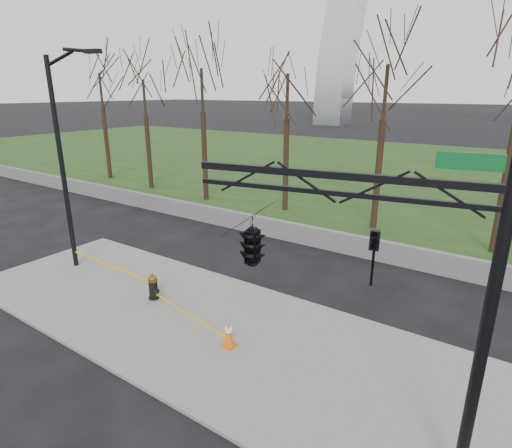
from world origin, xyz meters
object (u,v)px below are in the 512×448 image
Objects in this scene: street_light at (65,151)px; traffic_signal_mast at (291,247)px; fire_hydrant at (153,287)px; traffic_cone at (229,334)px.

street_light is 11.37m from traffic_signal_mast.
traffic_cone is at bearing 7.86° from fire_hydrant.
fire_hydrant is 7.84m from traffic_signal_mast.
street_light is at bearing 156.20° from traffic_signal_mast.
street_light reaches higher than fire_hydrant.
traffic_cone is at bearing 139.05° from traffic_signal_mast.
street_light is at bearing -164.25° from fire_hydrant.
traffic_signal_mast is at bearing -27.71° from street_light.
fire_hydrant reaches higher than traffic_cone.
traffic_signal_mast is (2.78, -1.62, 3.70)m from traffic_cone.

